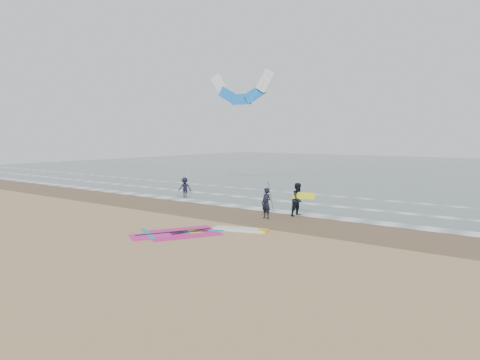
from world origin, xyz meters
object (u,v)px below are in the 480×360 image
Objects in this scene: person_standing at (266,203)px; person_wading at (185,183)px; surf_kite at (241,91)px; windsurf_rig at (199,232)px; person_walking at (298,199)px.

person_wading is at bearing 168.39° from person_standing.
surf_kite is at bearing 144.89° from person_standing.
person_standing is 1.05× the size of person_wading.
surf_kite reaches higher than person_wading.
surf_kite is (2.27, 4.75, 7.65)m from person_wading.
windsurf_rig is 18.86m from surf_kite.
person_wading reaches higher than windsurf_rig.
person_walking reaches higher than person_wading.
person_wading is 0.18× the size of surf_kite.
surf_kite is (-8.05, 14.81, 8.45)m from windsurf_rig.
person_wading is (-12.15, 3.33, -0.14)m from person_walking.
person_wading is at bearing -115.55° from surf_kite.
person_walking is at bearing -38.24° from person_wading.
person_standing is at bearing 164.54° from person_walking.
person_standing is 15.23m from surf_kite.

